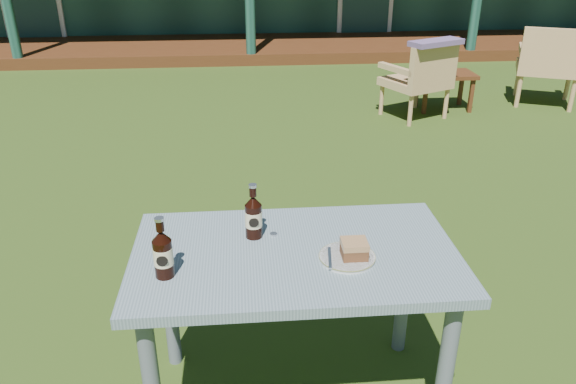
{
  "coord_description": "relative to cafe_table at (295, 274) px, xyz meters",
  "views": [
    {
      "loc": [
        -0.18,
        -3.37,
        1.8
      ],
      "look_at": [
        0.0,
        -1.3,
        0.82
      ],
      "focal_mm": 35.0,
      "sensor_mm": 36.0,
      "label": 1
    }
  ],
  "objects": [
    {
      "name": "armchair_right",
      "position": [
        3.17,
        4.06,
        -0.13
      ],
      "size": [
        0.83,
        0.81,
        0.86
      ],
      "color": "tan",
      "rests_on": "ground"
    },
    {
      "name": "ground",
      "position": [
        0.0,
        1.6,
        -0.62
      ],
      "size": [
        80.0,
        80.0,
        0.0
      ],
      "primitive_type": "plane",
      "color": "#334916"
    },
    {
      "name": "cola_bottle_near",
      "position": [
        -0.15,
        0.12,
        0.19
      ],
      "size": [
        0.07,
        0.07,
        0.22
      ],
      "color": "black",
      "rests_on": "cafe_table"
    },
    {
      "name": "cafe_table",
      "position": [
        0.0,
        0.0,
        0.0
      ],
      "size": [
        1.2,
        0.7,
        0.72
      ],
      "color": "slate",
      "rests_on": "ground"
    },
    {
      "name": "side_table",
      "position": [
        2.02,
        4.02,
        -0.28
      ],
      "size": [
        0.6,
        0.4,
        0.4
      ],
      "color": "#4B2612",
      "rests_on": "ground"
    },
    {
      "name": "cola_bottle_far",
      "position": [
        -0.46,
        -0.12,
        0.19
      ],
      "size": [
        0.07,
        0.07,
        0.22
      ],
      "color": "black",
      "rests_on": "cafe_table"
    },
    {
      "name": "plate",
      "position": [
        0.18,
        -0.07,
        0.11
      ],
      "size": [
        0.2,
        0.2,
        0.01
      ],
      "color": "silver",
      "rests_on": "cafe_table"
    },
    {
      "name": "cake_slice",
      "position": [
        0.2,
        -0.08,
        0.15
      ],
      "size": [
        0.09,
        0.09,
        0.06
      ],
      "color": "#54311B",
      "rests_on": "plate"
    },
    {
      "name": "fork",
      "position": [
        0.12,
        -0.08,
        0.12
      ],
      "size": [
        0.03,
        0.14,
        0.0
      ],
      "primitive_type": "cube",
      "rotation": [
        0.0,
        0.0,
        -0.12
      ],
      "color": "silver",
      "rests_on": "plate"
    },
    {
      "name": "floral_throw",
      "position": [
        1.72,
        3.58,
        0.18
      ],
      "size": [
        0.59,
        0.42,
        0.05
      ],
      "primitive_type": "cube",
      "rotation": [
        0.0,
        0.0,
        3.59
      ],
      "color": "slate",
      "rests_on": "armchair_left"
    },
    {
      "name": "bottle_cap",
      "position": [
        -0.07,
        0.13,
        0.11
      ],
      "size": [
        0.03,
        0.03,
        0.01
      ],
      "primitive_type": "cylinder",
      "color": "silver",
      "rests_on": "cafe_table"
    },
    {
      "name": "armchair_left",
      "position": [
        1.65,
        3.72,
        -0.18
      ],
      "size": [
        0.75,
        0.73,
        0.77
      ],
      "color": "tan",
      "rests_on": "ground"
    }
  ]
}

